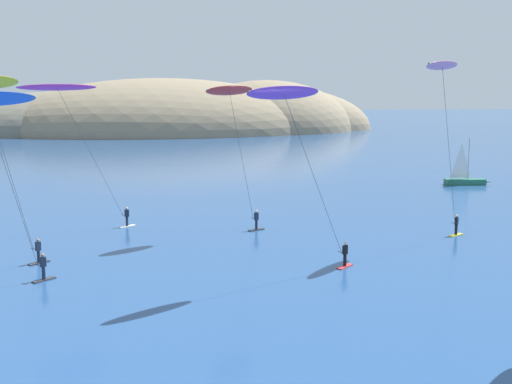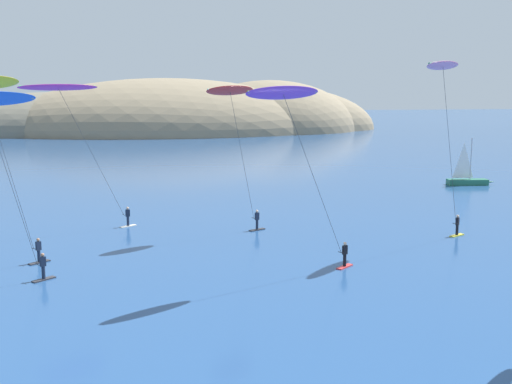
% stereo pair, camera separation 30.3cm
% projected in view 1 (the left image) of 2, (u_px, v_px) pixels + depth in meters
% --- Properties ---
extents(headland_island, '(122.83, 47.16, 27.91)m').
position_uv_depth(headland_island, '(181.00, 131.00, 169.92)').
color(headland_island, '#84755B').
rests_on(headland_island, ground).
extents(sailboat_near, '(5.96, 1.94, 5.70)m').
position_uv_depth(sailboat_near, '(467.00, 179.00, 77.69)').
color(sailboat_near, '#23664C').
rests_on(sailboat_near, ground).
extents(kitesurfer_pink, '(6.48, 6.00, 13.63)m').
position_uv_depth(kitesurfer_pink, '(444.00, 82.00, 45.93)').
color(kitesurfer_pink, yellow).
rests_on(kitesurfer_pink, ground).
extents(kitesurfer_purple, '(8.18, 5.30, 11.89)m').
position_uv_depth(kitesurfer_purple, '(290.00, 108.00, 37.34)').
color(kitesurfer_purple, red).
rests_on(kitesurfer_purple, ground).
extents(kitesurfer_magenta, '(8.76, 4.25, 12.04)m').
position_uv_depth(kitesurfer_magenta, '(63.00, 98.00, 50.15)').
color(kitesurfer_magenta, silver).
rests_on(kitesurfer_magenta, ground).
extents(kitesurfer_red, '(5.37, 3.58, 11.93)m').
position_uv_depth(kitesurfer_red, '(232.00, 103.00, 49.92)').
color(kitesurfer_red, '#2D2D33').
rests_on(kitesurfer_red, ground).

